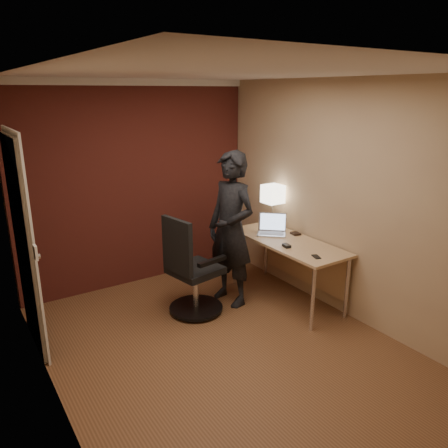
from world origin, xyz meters
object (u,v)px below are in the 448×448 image
at_px(phone, 316,257).
at_px(wallet, 295,234).
at_px(office_chair, 190,273).
at_px(person, 231,229).
at_px(laptop, 272,228).
at_px(desk, 292,250).
at_px(mouse, 287,246).
at_px(desk_lamp, 273,195).

distance_m(phone, wallet, 0.75).
distance_m(office_chair, person, 0.67).
distance_m(wallet, person, 0.83).
bearing_deg(phone, laptop, 103.04).
distance_m(desk, person, 0.77).
bearing_deg(phone, person, 139.32).
relative_size(phone, wallet, 1.05).
xyz_separation_m(laptop, phone, (-0.12, -0.87, -0.06)).
relative_size(laptop, wallet, 3.80).
bearing_deg(mouse, desk_lamp, 73.07).
xyz_separation_m(phone, person, (-0.47, 0.87, 0.14)).
distance_m(wallet, office_chair, 1.37).
height_order(laptop, phone, laptop).
bearing_deg(person, office_chair, -98.85).
xyz_separation_m(wallet, office_chair, (-1.33, 0.18, -0.26)).
bearing_deg(desk, wallet, 38.06).
bearing_deg(office_chair, mouse, -25.98).
relative_size(mouse, wallet, 0.91).
bearing_deg(phone, wallet, 85.26).
height_order(desk_lamp, mouse, desk_lamp).
xyz_separation_m(desk_lamp, mouse, (-0.33, -0.66, -0.40)).
xyz_separation_m(desk, mouse, (-0.23, -0.16, 0.14)).
bearing_deg(wallet, office_chair, 172.13).
bearing_deg(person, desk_lamp, 93.89).
bearing_deg(laptop, mouse, -110.82).
bearing_deg(mouse, phone, -71.98).
bearing_deg(laptop, desk_lamp, 50.76).
xyz_separation_m(laptop, mouse, (-0.18, -0.47, -0.05)).
bearing_deg(desk, phone, -107.61).
bearing_deg(person, phone, 18.05).
distance_m(desk_lamp, laptop, 0.43).
bearing_deg(wallet, laptop, 136.02).
relative_size(laptop, office_chair, 0.38).
xyz_separation_m(desk, office_chair, (-1.18, 0.30, -0.12)).
bearing_deg(desk, office_chair, 165.71).
bearing_deg(phone, desk_lamp, 96.49).
relative_size(desk_lamp, phone, 4.65).
height_order(mouse, phone, mouse).
xyz_separation_m(phone, wallet, (0.33, 0.67, 0.01)).
relative_size(desk, office_chair, 1.37).
distance_m(mouse, person, 0.64).
height_order(desk_lamp, phone, desk_lamp).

